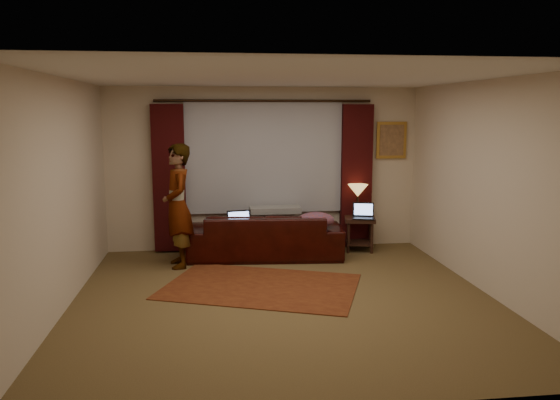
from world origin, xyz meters
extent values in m
cube|color=brown|center=(0.00, 0.00, -0.01)|extent=(5.00, 5.00, 0.01)
cube|color=silver|center=(0.00, 0.00, 2.60)|extent=(5.00, 5.00, 0.02)
cube|color=beige|center=(0.00, 2.50, 1.30)|extent=(5.00, 0.02, 2.60)
cube|color=beige|center=(0.00, -2.50, 1.30)|extent=(5.00, 0.02, 2.60)
cube|color=beige|center=(-2.50, 0.00, 1.30)|extent=(0.02, 5.00, 2.60)
cube|color=beige|center=(2.50, 0.00, 1.30)|extent=(0.02, 5.00, 2.60)
cube|color=#A09FA7|center=(0.00, 2.44, 1.50)|extent=(2.50, 0.05, 1.80)
cube|color=black|center=(-1.50, 2.39, 1.18)|extent=(0.50, 0.14, 2.30)
cube|color=black|center=(1.50, 2.39, 1.18)|extent=(0.50, 0.14, 2.30)
cylinder|color=black|center=(0.00, 2.39, 2.38)|extent=(0.04, 0.04, 3.40)
cube|color=#B78533|center=(2.10, 2.47, 1.75)|extent=(0.50, 0.04, 0.60)
imported|color=black|center=(-0.04, 1.91, 0.47)|extent=(2.41, 1.19, 0.94)
cube|color=gray|center=(0.14, 2.15, 0.95)|extent=(0.80, 0.32, 0.09)
ellipsoid|color=#744154|center=(0.71, 1.71, 0.59)|extent=(0.64, 0.54, 0.24)
cube|color=#632B13|center=(-0.24, 0.47, 0.01)|extent=(2.81, 2.34, 0.01)
cube|color=black|center=(1.50, 2.12, 0.27)|extent=(0.56, 0.56, 0.55)
imported|color=gray|center=(-1.32, 1.55, 0.89)|extent=(0.61, 0.61, 1.77)
camera|label=1|loc=(-0.82, -6.22, 2.22)|focal=35.00mm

